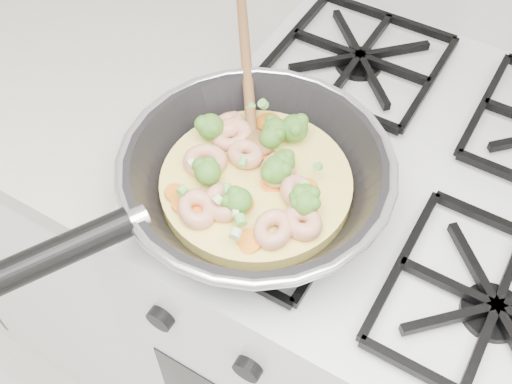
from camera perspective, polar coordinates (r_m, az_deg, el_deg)
The scene contains 3 objects.
stove at distance 1.19m, azimuth 10.19°, elevation -11.64°, with size 0.60×0.60×0.92m.
counter_left at distance 1.49m, azimuth -18.85°, elevation 2.96°, with size 1.00×0.60×0.90m.
skillet at distance 0.72m, azimuth -0.39°, elevation 1.39°, with size 0.35×0.58×0.10m.
Camera 1 is at (0.08, 1.15, 1.52)m, focal length 43.13 mm.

